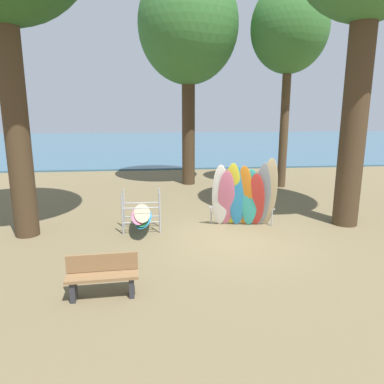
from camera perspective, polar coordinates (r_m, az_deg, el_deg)
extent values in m
plane|color=brown|center=(10.70, 6.83, -7.07)|extent=(80.00, 80.00, 0.00)
cube|color=#38607A|center=(40.26, -2.84, 7.77)|extent=(80.00, 36.00, 0.10)
cylinder|color=#42301E|center=(11.28, -26.21, 11.30)|extent=(0.68, 0.68, 7.15)
cylinder|color=#42301E|center=(12.27, 24.42, 11.77)|extent=(0.78, 0.78, 7.27)
cylinder|color=#4C3823|center=(17.63, 14.39, 10.58)|extent=(0.40, 0.40, 6.10)
ellipsoid|color=#387033|center=(17.97, 15.19, 23.84)|extent=(3.42, 3.42, 3.94)
cylinder|color=#42301E|center=(17.79, -0.57, 10.79)|extent=(0.63, 0.63, 5.97)
ellipsoid|color=#387033|center=(18.18, -0.60, 24.93)|extent=(4.61, 4.61, 5.30)
ellipsoid|color=white|center=(11.23, 4.49, -0.58)|extent=(0.63, 0.74, 2.05)
ellipsoid|color=pink|center=(11.26, 5.43, -1.00)|extent=(0.63, 0.82, 1.89)
ellipsoid|color=yellow|center=(11.24, 6.38, -0.45)|extent=(0.66, 0.88, 2.11)
ellipsoid|color=#2D8ED1|center=(11.27, 7.32, -0.79)|extent=(0.61, 0.72, 1.98)
ellipsoid|color=orange|center=(11.28, 8.26, -0.65)|extent=(0.72, 0.88, 2.04)
ellipsoid|color=#38B2AD|center=(11.32, 9.18, -0.95)|extent=(0.62, 0.68, 1.92)
ellipsoid|color=red|center=(11.35, 10.10, -1.24)|extent=(0.72, 0.86, 1.80)
ellipsoid|color=gray|center=(11.34, 11.06, -0.45)|extent=(0.63, 0.79, 2.13)
ellipsoid|color=#C6B289|center=(11.36, 12.00, -0.11)|extent=(0.64, 0.88, 2.27)
cylinder|color=#9EA0A5|center=(11.77, 3.05, -3.72)|extent=(0.04, 0.04, 0.55)
cylinder|color=#9EA0A5|center=(11.80, 12.53, -3.97)|extent=(0.04, 0.04, 0.55)
cylinder|color=#9EA0A5|center=(11.67, 7.84, -2.57)|extent=(2.06, 0.52, 0.04)
cylinder|color=#9EA0A5|center=(10.85, -10.95, -3.47)|extent=(0.05, 0.05, 1.25)
cylinder|color=#9EA0A5|center=(10.81, -5.12, -3.34)|extent=(0.05, 0.05, 1.25)
cylinder|color=#9EA0A5|center=(11.42, -10.71, -2.62)|extent=(0.05, 0.05, 1.25)
cylinder|color=#9EA0A5|center=(11.38, -5.18, -2.50)|extent=(0.05, 0.05, 1.25)
cylinder|color=#9EA0A5|center=(10.89, -7.99, -4.80)|extent=(1.10, 0.04, 0.04)
cylinder|color=#9EA0A5|center=(10.77, -8.07, -2.52)|extent=(1.10, 0.04, 0.04)
cylinder|color=#9EA0A5|center=(11.47, -7.91, -3.89)|extent=(1.10, 0.04, 0.04)
cylinder|color=#9EA0A5|center=(11.35, -7.98, -1.71)|extent=(1.10, 0.04, 0.04)
ellipsoid|color=#2D8ED1|center=(11.16, -7.70, -4.09)|extent=(0.61, 2.12, 0.06)
ellipsoid|color=#339E56|center=(11.15, -8.26, -3.81)|extent=(0.66, 2.13, 0.06)
ellipsoid|color=pink|center=(11.13, -8.27, -3.51)|extent=(0.51, 2.10, 0.06)
ellipsoid|color=#C6B289|center=(11.11, -7.92, -3.21)|extent=(0.59, 2.12, 0.06)
cube|color=#2D2D33|center=(7.63, -18.24, -14.49)|extent=(0.12, 0.33, 0.42)
cube|color=#2D2D33|center=(7.53, -9.53, -14.36)|extent=(0.12, 0.33, 0.42)
cube|color=olive|center=(7.46, -14.01, -12.82)|extent=(1.42, 0.48, 0.06)
cube|color=olive|center=(7.53, -14.00, -10.72)|extent=(1.40, 0.14, 0.36)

